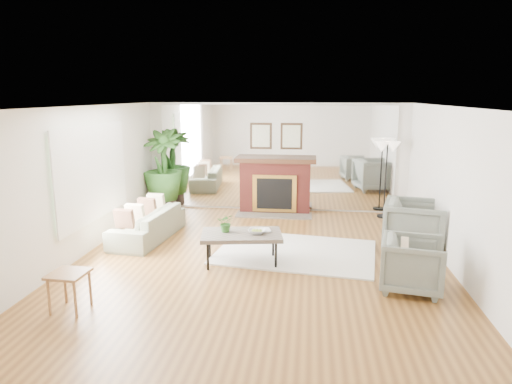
# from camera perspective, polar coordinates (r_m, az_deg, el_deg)

# --- Properties ---
(ground) EXTENTS (7.00, 7.00, 0.00)m
(ground) POSITION_cam_1_polar(r_m,az_deg,el_deg) (7.54, 0.41, -8.73)
(ground) COLOR brown
(ground) RESTS_ON ground
(wall_left) EXTENTS (0.02, 7.00, 2.50)m
(wall_left) POSITION_cam_1_polar(r_m,az_deg,el_deg) (8.09, -21.14, 1.08)
(wall_left) COLOR silver
(wall_left) RESTS_ON ground
(wall_right) EXTENTS (0.02, 7.00, 2.50)m
(wall_right) POSITION_cam_1_polar(r_m,az_deg,el_deg) (7.48, 23.82, 0.03)
(wall_right) COLOR silver
(wall_right) RESTS_ON ground
(wall_back) EXTENTS (6.00, 0.02, 2.50)m
(wall_back) POSITION_cam_1_polar(r_m,az_deg,el_deg) (10.62, 2.54, 4.34)
(wall_back) COLOR silver
(wall_back) RESTS_ON ground
(mirror_panel) EXTENTS (5.40, 0.04, 2.40)m
(mirror_panel) POSITION_cam_1_polar(r_m,az_deg,el_deg) (10.60, 2.53, 4.32)
(mirror_panel) COLOR silver
(mirror_panel) RESTS_ON wall_back
(window_panel) EXTENTS (0.04, 2.40, 1.50)m
(window_panel) POSITION_cam_1_polar(r_m,az_deg,el_deg) (8.41, -19.75, 2.27)
(window_panel) COLOR #B2E09E
(window_panel) RESTS_ON wall_left
(fireplace) EXTENTS (1.85, 0.83, 2.05)m
(fireplace) POSITION_cam_1_polar(r_m,az_deg,el_deg) (10.49, 2.41, 0.97)
(fireplace) COLOR maroon
(fireplace) RESTS_ON ground
(area_rug) EXTENTS (2.89, 2.25, 0.03)m
(area_rug) POSITION_cam_1_polar(r_m,az_deg,el_deg) (7.99, 4.99, -7.46)
(area_rug) COLOR white
(area_rug) RESTS_ON ground
(coffee_table) EXTENTS (1.38, 0.94, 0.51)m
(coffee_table) POSITION_cam_1_polar(r_m,az_deg,el_deg) (7.34, -1.81, -5.48)
(coffee_table) COLOR #655C50
(coffee_table) RESTS_ON ground
(sofa) EXTENTS (0.94, 2.00, 0.56)m
(sofa) POSITION_cam_1_polar(r_m,az_deg,el_deg) (8.86, -13.35, -3.95)
(sofa) COLOR slate
(sofa) RESTS_ON ground
(armchair_back) EXTENTS (1.19, 1.17, 0.91)m
(armchair_back) POSITION_cam_1_polar(r_m,az_deg,el_deg) (8.35, 19.16, -4.07)
(armchair_back) COLOR gray
(armchair_back) RESTS_ON ground
(armchair_front) EXTENTS (0.97, 0.95, 0.75)m
(armchair_front) POSITION_cam_1_polar(r_m,az_deg,el_deg) (6.75, 18.96, -8.56)
(armchair_front) COLOR gray
(armchair_front) RESTS_ON ground
(side_table) EXTENTS (0.46, 0.46, 0.50)m
(side_table) POSITION_cam_1_polar(r_m,az_deg,el_deg) (6.27, -22.36, -9.97)
(side_table) COLOR #9B703E
(side_table) RESTS_ON ground
(potted_ficus) EXTENTS (0.99, 0.99, 1.90)m
(potted_ficus) POSITION_cam_1_polar(r_m,az_deg,el_deg) (10.79, -11.56, 2.97)
(potted_ficus) COLOR #2A221E
(potted_ficus) RESTS_ON ground
(floor_lamp) EXTENTS (0.55, 0.31, 1.69)m
(floor_lamp) POSITION_cam_1_polar(r_m,az_deg,el_deg) (10.32, 16.08, 4.72)
(floor_lamp) COLOR black
(floor_lamp) RESTS_ON ground
(tabletop_plant) EXTENTS (0.28, 0.25, 0.30)m
(tabletop_plant) POSITION_cam_1_polar(r_m,az_deg,el_deg) (7.37, -3.75, -3.85)
(tabletop_plant) COLOR #336625
(tabletop_plant) RESTS_ON coffee_table
(fruit_bowl) EXTENTS (0.30, 0.30, 0.07)m
(fruit_bowl) POSITION_cam_1_polar(r_m,az_deg,el_deg) (7.29, 0.11, -4.94)
(fruit_bowl) COLOR #9B703E
(fruit_bowl) RESTS_ON coffee_table
(book) EXTENTS (0.25, 0.30, 0.02)m
(book) POSITION_cam_1_polar(r_m,az_deg,el_deg) (7.43, 0.33, -4.81)
(book) COLOR #9B703E
(book) RESTS_ON coffee_table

